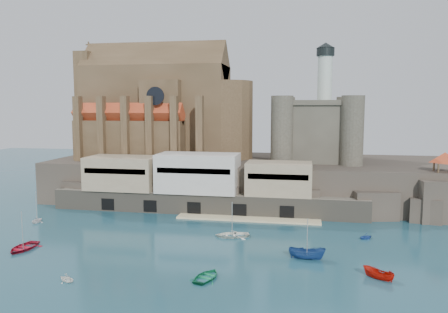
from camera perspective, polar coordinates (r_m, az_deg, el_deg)
ground at (r=75.49m, az=-0.18°, el=-11.61°), size 300.00×300.00×0.00m
promontory at (r=112.23m, az=3.44°, el=-2.98°), size 100.00×36.00×10.00m
quay at (r=98.02m, az=-3.55°, el=-3.71°), size 70.00×12.00×13.05m
church at (r=118.39m, az=-7.99°, el=5.83°), size 47.00×25.93×30.51m
castle_keep at (r=111.72m, az=11.93°, el=3.75°), size 21.20×21.20×29.30m
rock_outcrop at (r=102.41m, az=26.66°, el=-5.13°), size 14.50×10.50×8.70m
pavilion at (r=101.26m, az=26.89°, el=-0.27°), size 6.40×6.40×5.40m
boat_0 at (r=81.01m, az=-24.73°, el=-10.95°), size 4.58×1.50×6.34m
boat_1 at (r=65.04m, az=-19.85°, el=-15.07°), size 2.19×2.67×2.67m
boat_2 at (r=70.75m, az=10.76°, el=-13.00°), size 2.27×2.21×5.71m
boat_3 at (r=62.47m, az=-2.25°, el=-15.59°), size 4.07×2.11×5.47m
boat_4 at (r=97.64m, az=-23.22°, el=-7.93°), size 2.84×1.84×3.18m
boat_5 at (r=65.79m, az=19.47°, el=-14.80°), size 2.39×2.38×4.51m
boat_6 at (r=80.65m, az=1.06°, el=-10.41°), size 2.47×4.63×6.23m
boat_7 at (r=83.39m, az=18.02°, el=-10.16°), size 2.50×2.72×2.70m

